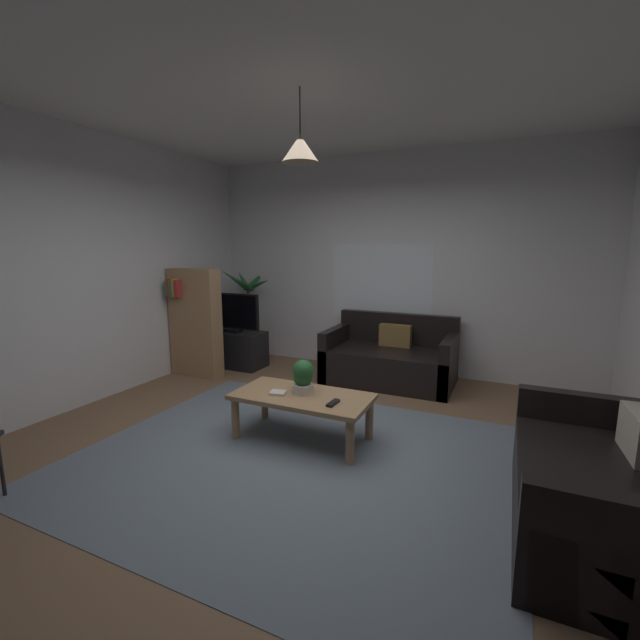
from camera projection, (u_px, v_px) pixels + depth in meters
floor at (305, 449)px, 3.52m from camera, size 5.17×5.09×0.02m
rug at (294, 458)px, 3.34m from camera, size 3.36×2.80×0.01m
wall_back at (391, 264)px, 5.58m from camera, size 5.29×0.06×2.89m
wall_left at (80, 269)px, 4.35m from camera, size 0.06×5.09×2.89m
ceiling at (303, 76)px, 3.02m from camera, size 5.17×5.09×0.02m
window_pane at (381, 282)px, 5.64m from camera, size 1.38×0.01×1.01m
couch_under_window at (390, 360)px, 5.23m from camera, size 1.56×0.89×0.82m
couch_right_side at (609, 494)px, 2.40m from camera, size 0.89×1.51×0.82m
coffee_table at (302, 401)px, 3.64m from camera, size 1.19×0.60×0.41m
book_on_table_0 at (278, 393)px, 3.64m from camera, size 0.16×0.15×0.02m
remote_on_table_0 at (333, 403)px, 3.40m from camera, size 0.06×0.16×0.02m
potted_plant_on_table at (303, 376)px, 3.64m from camera, size 0.19×0.19×0.30m
tv_stand at (234, 349)px, 5.92m from camera, size 0.90×0.44×0.50m
tv at (231, 312)px, 5.81m from camera, size 0.87×0.16×0.54m
potted_palm_corner at (249, 319)px, 6.34m from camera, size 0.82×0.91×1.39m
bookshelf_corner at (195, 322)px, 5.42m from camera, size 0.70×0.31×1.40m
pendant_lamp at (300, 148)px, 3.28m from camera, size 0.29×0.29×0.56m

